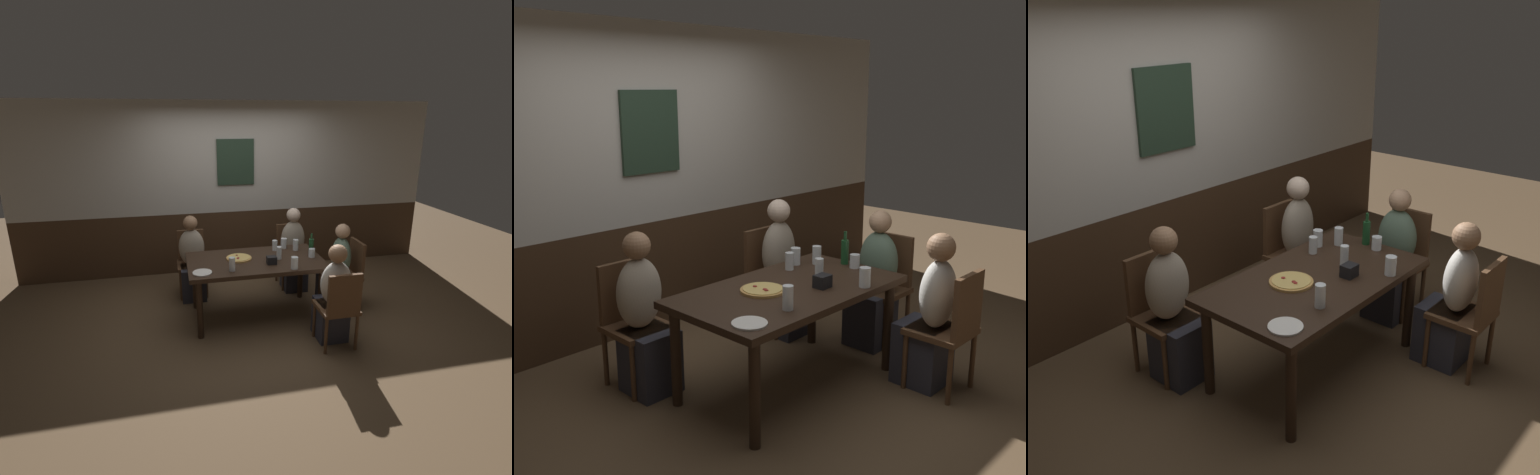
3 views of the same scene
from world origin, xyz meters
TOP-DOWN VIEW (x-y plane):
  - ground_plane at (0.00, 0.00)m, footprint 12.00×12.00m
  - wall_back at (0.00, 1.65)m, footprint 6.40×0.13m
  - dining_table at (0.00, 0.00)m, footprint 1.61×0.89m
  - chair_right_near at (0.71, -0.86)m, footprint 0.40×0.40m
  - chair_head_east at (1.22, 0.00)m, footprint 0.40×0.40m
  - chair_left_far at (-0.71, 0.86)m, footprint 0.40×0.40m
  - chair_right_far at (0.71, 0.86)m, footprint 0.40×0.40m
  - person_right_near at (0.71, -0.70)m, footprint 0.34×0.37m
  - person_head_east at (1.06, 0.00)m, footprint 0.37×0.34m
  - person_left_far at (-0.71, 0.70)m, footprint 0.34×0.37m
  - person_right_far at (0.71, 0.70)m, footprint 0.34×0.37m
  - pizza at (-0.18, 0.07)m, footprint 0.30×0.30m
  - pint_glass_pale at (0.32, 0.27)m, footprint 0.06×0.06m
  - beer_glass_tall at (-0.32, -0.28)m, footprint 0.07×0.07m
  - tumbler_water at (0.69, -0.06)m, footprint 0.08×0.08m
  - pint_glass_stout at (0.58, 0.22)m, footprint 0.07×0.07m
  - tumbler_short at (0.28, -0.04)m, footprint 0.06×0.06m
  - highball_clear at (0.37, -0.37)m, footprint 0.08×0.08m
  - beer_glass_half at (0.45, 0.33)m, footprint 0.08×0.08m
  - beer_bottle_green at (0.73, 0.07)m, footprint 0.06×0.06m
  - plate_white_large at (-0.65, -0.28)m, footprint 0.21×0.21m
  - condiment_caddy at (0.16, -0.17)m, footprint 0.11×0.09m

SIDE VIEW (x-z plane):
  - ground_plane at x=0.00m, z-range 0.00..0.00m
  - person_head_east at x=1.06m, z-range -0.09..1.02m
  - person_right_near at x=0.71m, z-range -0.09..1.03m
  - person_left_far at x=-0.71m, z-range -0.09..1.04m
  - person_right_far at x=0.71m, z-range -0.09..1.07m
  - chair_right_near at x=0.71m, z-range 0.06..0.94m
  - chair_head_east at x=1.22m, z-range 0.06..0.94m
  - chair_left_far at x=-0.71m, z-range 0.06..0.94m
  - chair_right_far at x=0.71m, z-range 0.06..0.94m
  - dining_table at x=0.00m, z-range 0.29..1.03m
  - plate_white_large at x=-0.65m, z-range 0.74..0.75m
  - pizza at x=-0.18m, z-range 0.74..0.77m
  - condiment_caddy at x=0.16m, z-range 0.74..0.83m
  - tumbler_water at x=0.69m, z-range 0.74..0.84m
  - beer_glass_half at x=0.45m, z-range 0.73..0.86m
  - pint_glass_pale at x=0.32m, z-range 0.73..0.86m
  - highball_clear at x=0.37m, z-range 0.73..0.87m
  - pint_glass_stout at x=0.58m, z-range 0.73..0.87m
  - beer_glass_tall at x=-0.32m, z-range 0.73..0.89m
  - tumbler_short at x=0.28m, z-range 0.73..0.89m
  - beer_bottle_green at x=0.73m, z-range 0.71..0.97m
  - wall_back at x=0.00m, z-range 0.00..2.60m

